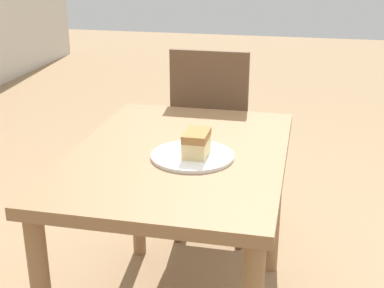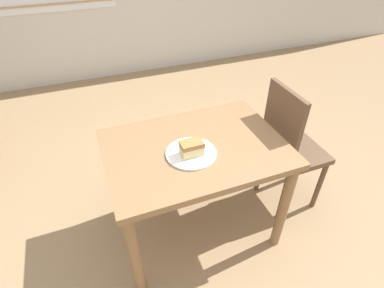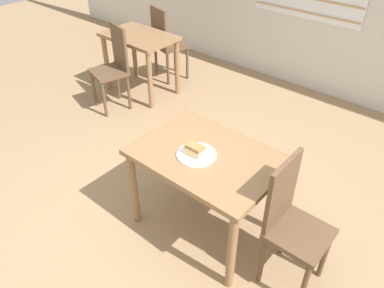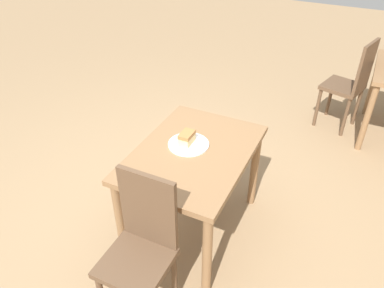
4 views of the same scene
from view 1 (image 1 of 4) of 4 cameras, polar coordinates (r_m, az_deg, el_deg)
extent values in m
cube|color=olive|center=(1.85, -1.38, -1.33)|extent=(1.02, 0.73, 0.04)
cylinder|color=olive|center=(2.37, 8.77, -6.02)|extent=(0.06, 0.06, 0.69)
cylinder|color=olive|center=(2.48, -5.85, -4.66)|extent=(0.06, 0.06, 0.69)
cube|color=brown|center=(2.63, 2.42, -0.39)|extent=(0.37, 0.37, 0.04)
cylinder|color=brown|center=(2.84, 5.94, -4.04)|extent=(0.04, 0.04, 0.44)
cylinder|color=brown|center=(2.89, -0.12, -3.51)|extent=(0.04, 0.04, 0.44)
cylinder|color=brown|center=(2.57, 5.12, -6.84)|extent=(0.04, 0.04, 0.44)
cylinder|color=brown|center=(2.62, -1.58, -6.20)|extent=(0.04, 0.04, 0.44)
cube|color=brown|center=(2.38, 1.80, 4.14)|extent=(0.03, 0.35, 0.49)
cylinder|color=white|center=(1.78, 0.05, -1.27)|extent=(0.28, 0.28, 0.01)
cube|color=#E5CC89|center=(1.77, 0.48, -0.32)|extent=(0.12, 0.08, 0.05)
cube|color=#A3703D|center=(1.75, 0.48, 0.92)|extent=(0.12, 0.08, 0.03)
camera|label=2|loc=(1.48, 53.85, 28.01)|focal=28.00mm
camera|label=3|loc=(3.29, 41.22, 32.75)|focal=35.00mm
camera|label=4|loc=(3.78, -8.98, 32.63)|focal=35.00mm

